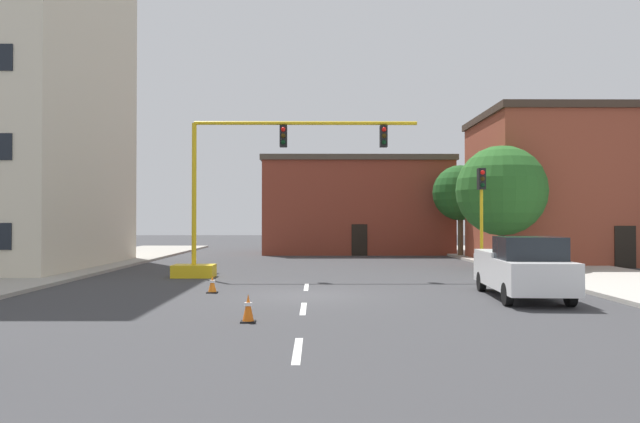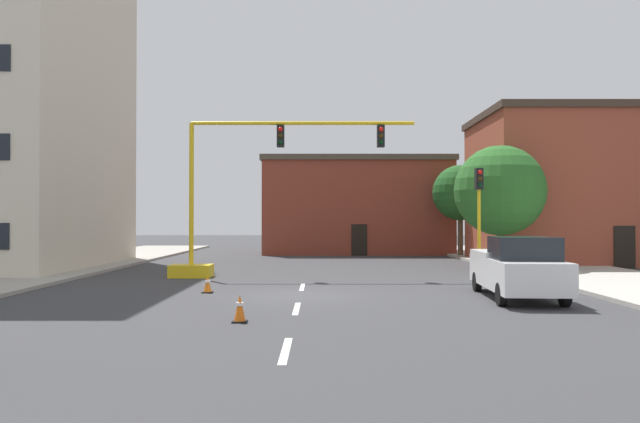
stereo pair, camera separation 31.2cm
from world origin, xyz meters
The scene contains 15 objects.
ground_plane centered at (0.00, 0.00, 0.00)m, with size 160.00×160.00×0.00m, color #38383A.
sidewalk_left centered at (-12.54, 8.00, 0.07)m, with size 6.00×56.00×0.14m, color #9E998E.
sidewalk_right centered at (12.54, 8.00, 0.07)m, with size 6.00×56.00×0.14m, color #B2ADA3.
lane_stripe_seg_1 centered at (0.00, -8.50, 0.00)m, with size 0.16×2.40×0.01m, color silver.
lane_stripe_seg_2 centered at (0.00, -3.00, 0.00)m, with size 0.16×2.40×0.01m, color silver.
lane_stripe_seg_3 centered at (0.00, 2.50, 0.00)m, with size 0.16×2.40×0.01m, color silver.
building_brick_center centered at (3.41, 26.17, 3.58)m, with size 13.97×7.79×7.13m.
building_row_right centered at (16.34, 15.48, 4.38)m, with size 12.66×8.90×8.73m.
traffic_signal_gantry centered at (-3.51, 6.43, 2.34)m, with size 10.66×1.20×6.83m.
traffic_light_pole_right centered at (7.71, 6.73, 3.53)m, with size 0.32×0.47×4.80m.
tree_right_far centered at (10.07, 20.61, 4.31)m, with size 3.72×3.72×6.19m.
tree_right_mid centered at (9.66, 10.21, 3.97)m, with size 4.52×4.52×6.23m.
pickup_truck_white centered at (6.94, -0.80, 0.97)m, with size 2.35×5.52×1.99m.
traffic_cone_roadside_a centered at (-3.20, 0.72, 0.30)m, with size 0.36×0.36×0.61m.
traffic_cone_roadside_b centered at (-1.30, -5.31, 0.34)m, with size 0.36×0.36×0.70m.
Camera 1 is at (0.35, -20.23, 2.51)m, focal length 34.26 mm.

